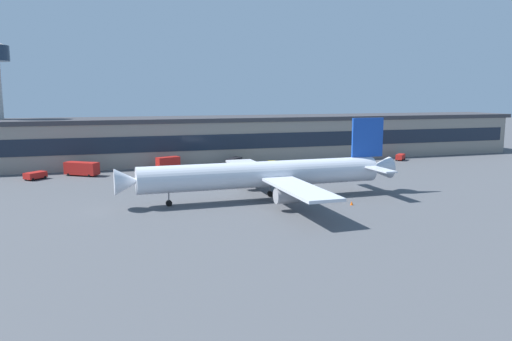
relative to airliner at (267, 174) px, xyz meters
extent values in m
plane|color=#4C4F54|center=(4.48, -1.68, -4.87)|extent=(600.00, 600.00, 0.00)
cube|color=gray|center=(4.48, 56.29, 1.08)|extent=(193.31, 19.52, 11.89)
cube|color=#38383D|center=(4.48, 56.29, 7.63)|extent=(197.18, 19.91, 1.20)
cube|color=#192333|center=(4.48, 46.48, 1.67)|extent=(189.44, 0.16, 4.28)
cylinder|color=silver|center=(-0.93, -0.01, 0.01)|extent=(46.50, 5.33, 4.88)
cone|color=silver|center=(-25.62, -0.25, 0.01)|extent=(4.43, 4.67, 4.63)
cone|color=silver|center=(24.01, 0.23, 0.01)|extent=(5.41, 4.44, 4.39)
cube|color=#1947B2|center=(21.30, 0.21, 6.35)|extent=(6.83, 0.57, 7.80)
cube|color=silver|center=(20.85, -5.16, 0.75)|extent=(2.49, 8.80, 0.30)
cube|color=silver|center=(20.75, 5.56, 0.75)|extent=(2.49, 8.80, 0.30)
cube|color=silver|center=(1.20, -12.88, -0.47)|extent=(6.20, 20.96, 0.50)
cube|color=silver|center=(0.95, 12.90, -0.47)|extent=(6.20, 20.96, 0.50)
cylinder|color=#99999E|center=(0.17, -9.75, -2.21)|extent=(4.05, 2.72, 2.68)
cylinder|color=#99999E|center=(-0.02, 9.75, -2.21)|extent=(4.05, 2.72, 2.68)
cylinder|color=black|center=(-18.58, -0.18, -4.32)|extent=(1.10, 0.51, 1.10)
cylinder|color=slate|center=(-18.58, -0.18, -2.82)|extent=(0.24, 0.24, 2.44)
cylinder|color=black|center=(1.42, -2.18, -4.32)|extent=(1.10, 0.51, 1.10)
cylinder|color=slate|center=(1.42, -2.18, -2.82)|extent=(0.24, 0.24, 2.44)
cylinder|color=black|center=(1.37, 2.21, -4.32)|extent=(1.10, 0.51, 1.10)
cylinder|color=slate|center=(1.37, 2.21, -2.82)|extent=(0.24, 0.24, 2.44)
cube|color=red|center=(56.38, 40.31, -3.77)|extent=(4.53, 4.38, 1.50)
cube|color=black|center=(55.49, 39.49, -3.47)|extent=(2.32, 2.33, 0.38)
cylinder|color=black|center=(55.83, 38.64, -4.52)|extent=(0.72, 0.69, 0.70)
cylinder|color=black|center=(54.67, 39.89, -4.52)|extent=(0.72, 0.69, 0.70)
cylinder|color=black|center=(58.09, 40.72, -4.52)|extent=(0.72, 0.69, 0.70)
cylinder|color=black|center=(56.94, 41.98, -4.52)|extent=(0.72, 0.69, 0.70)
cube|color=black|center=(5.16, 42.34, -3.42)|extent=(5.16, 5.30, 2.20)
cube|color=black|center=(6.14, 43.38, -2.98)|extent=(2.72, 2.71, 0.55)
cylinder|color=black|center=(5.68, 44.34, -4.52)|extent=(0.70, 0.72, 0.70)
cylinder|color=black|center=(7.13, 42.99, -4.52)|extent=(0.70, 0.72, 0.70)
cylinder|color=black|center=(3.19, 41.69, -4.52)|extent=(0.70, 0.72, 0.70)
cylinder|color=black|center=(4.64, 40.33, -4.52)|extent=(0.70, 0.72, 0.70)
cube|color=red|center=(-44.48, 37.30, -3.82)|extent=(5.25, 5.21, 1.40)
cube|color=black|center=(-43.54, 38.22, -3.54)|extent=(2.87, 2.89, 0.35)
cylinder|color=black|center=(-44.10, 39.31, -4.52)|extent=(0.71, 0.70, 0.70)
cylinder|color=black|center=(-42.47, 37.63, -4.52)|extent=(0.71, 0.70, 0.70)
cylinder|color=black|center=(-46.50, 36.96, -4.52)|extent=(0.71, 0.70, 0.70)
cylinder|color=black|center=(-44.87, 35.29, -4.52)|extent=(0.71, 0.70, 0.70)
cube|color=yellow|center=(14.43, 37.03, -3.77)|extent=(2.29, 3.75, 1.50)
cube|color=black|center=(14.35, 36.05, -3.47)|extent=(1.94, 1.41, 0.38)
cylinder|color=black|center=(15.23, 35.70, -4.52)|extent=(0.36, 0.72, 0.70)
cylinder|color=black|center=(13.43, 35.85, -4.52)|extent=(0.36, 0.72, 0.70)
cylinder|color=black|center=(15.44, 38.21, -4.52)|extent=(0.36, 0.72, 0.70)
cylinder|color=black|center=(13.64, 38.36, -4.52)|extent=(0.36, 0.72, 0.70)
cube|color=red|center=(-34.23, 39.56, -3.02)|extent=(8.50, 7.08, 3.00)
cube|color=black|center=(-32.33, 38.24, -2.42)|extent=(3.88, 3.79, 0.75)
cylinder|color=black|center=(-31.10, 38.92, -4.52)|extent=(0.75, 0.64, 0.70)
cylinder|color=black|center=(-32.53, 36.85, -4.52)|extent=(0.75, 0.64, 0.70)
cylinder|color=black|center=(-35.94, 42.27, -4.52)|extent=(0.75, 0.64, 0.70)
cylinder|color=black|center=(-37.37, 40.19, -4.52)|extent=(0.75, 0.64, 0.70)
cube|color=red|center=(-12.98, 41.64, -2.92)|extent=(6.46, 4.24, 3.20)
cube|color=black|center=(-14.54, 41.10, -2.28)|extent=(2.71, 2.78, 0.80)
cylinder|color=black|center=(-14.61, 39.93, -4.52)|extent=(0.76, 0.51, 0.70)
cylinder|color=black|center=(-15.32, 41.97, -4.52)|extent=(0.76, 0.51, 0.70)
cylinder|color=black|center=(-10.64, 41.31, -4.52)|extent=(0.76, 0.51, 0.70)
cylinder|color=black|center=(-11.35, 43.35, -4.52)|extent=(0.76, 0.51, 0.70)
cone|color=#F2590C|center=(12.95, -9.28, -4.51)|extent=(0.57, 0.57, 0.72)
camera|label=1|loc=(-30.06, -86.97, 15.01)|focal=34.71mm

